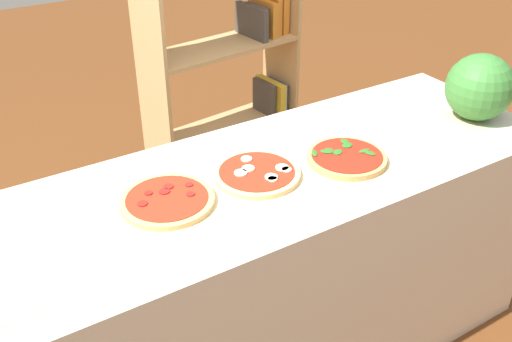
% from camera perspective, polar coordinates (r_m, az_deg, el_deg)
% --- Properties ---
extents(counter, '(2.35, 0.75, 0.93)m').
position_cam_1_polar(counter, '(2.30, -0.00, -10.38)').
color(counter, beige).
rests_on(counter, ground_plane).
extents(parchment_paper, '(1.94, 0.54, 0.00)m').
position_cam_1_polar(parchment_paper, '(2.02, -0.00, -0.46)').
color(parchment_paper, beige).
rests_on(parchment_paper, counter).
extents(pizza_pepperoni_0, '(0.31, 0.31, 0.03)m').
position_cam_1_polar(pizza_pepperoni_0, '(1.89, -8.67, -2.83)').
color(pizza_pepperoni_0, '#DBB26B').
rests_on(pizza_pepperoni_0, parchment_paper).
extents(pizza_mozzarella_1, '(0.30, 0.30, 0.03)m').
position_cam_1_polar(pizza_mozzarella_1, '(2.01, 0.10, -0.24)').
color(pizza_mozzarella_1, '#E5C17F').
rests_on(pizza_mozzarella_1, parchment_paper).
extents(pizza_spinach_2, '(0.29, 0.29, 0.03)m').
position_cam_1_polar(pizza_spinach_2, '(2.12, 8.84, 1.30)').
color(pizza_spinach_2, tan).
rests_on(pizza_spinach_2, parchment_paper).
extents(watermelon, '(0.27, 0.27, 0.27)m').
position_cam_1_polar(watermelon, '(2.52, 20.99, 7.65)').
color(watermelon, '#387A33').
rests_on(watermelon, counter).
extents(bookshelf, '(0.88, 0.40, 1.45)m').
position_cam_1_polar(bookshelf, '(3.28, -1.81, 7.66)').
color(bookshelf, tan).
rests_on(bookshelf, ground_plane).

